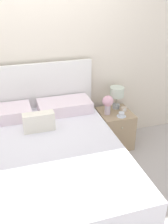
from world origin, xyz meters
name	(u,v)px	position (x,y,z in m)	size (l,w,h in m)	color
ground_plane	(37,147)	(0.00, 0.00, 0.00)	(12.00, 12.00, 0.00)	#BCB7B2
wall_back	(27,54)	(0.00, 0.07, 1.30)	(8.00, 0.06, 2.60)	silver
bed	(46,167)	(0.00, -0.92, 0.34)	(1.57, 1.97, 1.20)	beige
nightstand	(115,128)	(1.07, -0.25, 0.25)	(0.43, 0.48, 0.51)	tan
table_lamp	(117,93)	(1.13, -0.13, 0.73)	(0.19, 0.19, 0.31)	#A8B2BC
flower_vase	(108,103)	(0.95, -0.26, 0.67)	(0.14, 0.14, 0.26)	silver
teacup	(121,115)	(1.09, -0.38, 0.53)	(0.12, 0.12, 0.06)	white
alarm_clock	(124,109)	(1.19, -0.26, 0.54)	(0.08, 0.05, 0.07)	beige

